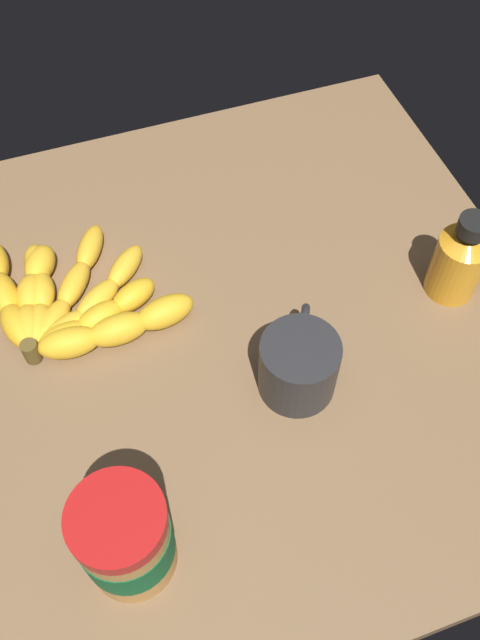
{
  "coord_description": "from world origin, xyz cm",
  "views": [
    {
      "loc": [
        10.71,
        43.65,
        70.29
      ],
      "look_at": [
        -3.72,
        2.3,
        4.81
      ],
      "focal_mm": 38.32,
      "sensor_mm": 36.0,
      "label": 1
    }
  ],
  "objects_px": {
    "coffee_mug": "(299,365)",
    "honey_bottle": "(460,259)",
    "peanut_butter_jar": "(125,539)",
    "banana_bunch": "(67,303)"
  },
  "relations": [
    {
      "from": "coffee_mug",
      "to": "banana_bunch",
      "type": "bearing_deg",
      "value": -39.38
    },
    {
      "from": "honey_bottle",
      "to": "coffee_mug",
      "type": "height_order",
      "value": "honey_bottle"
    },
    {
      "from": "banana_bunch",
      "to": "honey_bottle",
      "type": "bearing_deg",
      "value": 165.17
    },
    {
      "from": "honey_bottle",
      "to": "coffee_mug",
      "type": "bearing_deg",
      "value": 15.47
    },
    {
      "from": "peanut_butter_jar",
      "to": "honey_bottle",
      "type": "bearing_deg",
      "value": -156.96
    },
    {
      "from": "coffee_mug",
      "to": "honey_bottle",
      "type": "bearing_deg",
      "value": -164.53
    },
    {
      "from": "banana_bunch",
      "to": "peanut_butter_jar",
      "type": "bearing_deg",
      "value": 90.37
    },
    {
      "from": "banana_bunch",
      "to": "honey_bottle",
      "type": "relative_size",
      "value": 1.94
    },
    {
      "from": "banana_bunch",
      "to": "coffee_mug",
      "type": "bearing_deg",
      "value": 140.62
    },
    {
      "from": "peanut_butter_jar",
      "to": "banana_bunch",
      "type": "bearing_deg",
      "value": -89.63
    }
  ]
}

